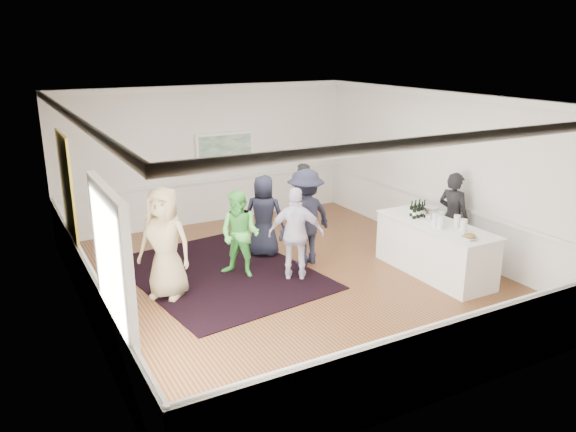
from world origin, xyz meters
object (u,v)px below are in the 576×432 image
guest_green (240,234)px  ice_bucket (431,214)px  guest_lilac (296,234)px  guest_dark_a (305,217)px  guest_dark_b (301,199)px  nut_bowl (470,237)px  guest_tan (165,243)px  bartender (453,217)px  guest_navy (264,216)px  serving_table (435,248)px

guest_green → ice_bucket: size_ratio=6.12×
guest_lilac → guest_dark_a: (0.50, 0.54, 0.08)m
guest_lilac → ice_bucket: size_ratio=6.49×
guest_dark_b → nut_bowl: guest_dark_b is taller
guest_tan → guest_dark_a: bearing=47.2°
bartender → guest_dark_a: size_ratio=0.94×
guest_dark_b → guest_navy: 1.52m
serving_table → ice_bucket: (0.05, 0.21, 0.60)m
guest_navy → guest_dark_b: bearing=-112.0°
guest_green → guest_navy: (0.85, 0.75, 0.02)m
guest_tan → guest_green: (1.44, 0.22, -0.15)m
bartender → guest_green: (-3.93, 1.24, -0.08)m
guest_lilac → nut_bowl: bearing=170.9°
ice_bucket → guest_dark_a: bearing=144.2°
bartender → guest_navy: bearing=44.0°
guest_tan → bartender: bearing=33.1°
serving_table → guest_navy: guest_navy is taller
serving_table → guest_lilac: bearing=156.3°
guest_lilac → guest_navy: size_ratio=1.03×
guest_dark_b → ice_bucket: bearing=75.1°
serving_table → nut_bowl: nut_bowl is taller
guest_green → guest_lilac: bearing=13.1°
guest_tan → guest_green: size_ratio=1.19×
guest_green → guest_navy: 1.13m
guest_green → guest_dark_b: guest_dark_b is taller
serving_table → guest_dark_b: bearing=107.6°
bartender → nut_bowl: 1.58m
nut_bowl → guest_navy: bearing=123.7°
serving_table → guest_green: 3.56m
guest_dark_a → guest_navy: size_ratio=1.14×
serving_table → ice_bucket: size_ratio=9.21×
guest_navy → ice_bucket: 3.20m
guest_dark_a → serving_table: bearing=127.6°
bartender → ice_bucket: size_ratio=6.75×
serving_table → guest_navy: 3.32m
serving_table → guest_lilac: size_ratio=1.42×
guest_green → guest_lilac: guest_lilac is taller
serving_table → guest_dark_a: size_ratio=1.29×
guest_tan → guest_lilac: 2.30m
guest_tan → guest_lilac: guest_tan is taller
guest_green → guest_dark_a: (1.33, -0.06, 0.13)m
guest_lilac → guest_navy: 1.35m
bartender → guest_green: size_ratio=1.10×
serving_table → bartender: 0.95m
bartender → nut_bowl: bearing=132.0°
nut_bowl → guest_lilac: bearing=138.8°
guest_tan → nut_bowl: bearing=16.6°
guest_dark_b → guest_green: bearing=0.9°
serving_table → ice_bucket: ice_bucket is taller
guest_tan → guest_dark_a: (2.77, 0.16, -0.02)m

